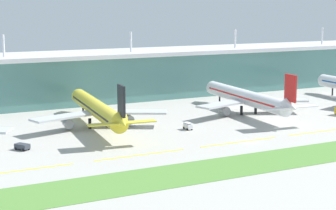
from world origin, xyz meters
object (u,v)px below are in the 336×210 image
object	(u,v)px
pushback_tug	(22,146)
airliner_far_middle	(247,98)
baggage_cart	(188,126)
airliner_near_middle	(98,109)

from	to	relation	value
pushback_tug	airliner_far_middle	bearing A→B (deg)	10.32
pushback_tug	baggage_cart	xyz separation A→B (m)	(57.37, 1.93, 0.16)
airliner_near_middle	airliner_far_middle	distance (m)	61.35
pushback_tug	airliner_near_middle	bearing A→B (deg)	32.68
airliner_far_middle	pushback_tug	size ratio (longest dim) A/B	13.63
baggage_cart	pushback_tug	bearing A→B (deg)	-178.07
pushback_tug	baggage_cart	world-z (taller)	baggage_cart
airliner_near_middle	baggage_cart	size ratio (longest dim) A/B	19.23
airliner_near_middle	airliner_far_middle	xyz separation A→B (m)	(61.27, -3.15, -0.00)
airliner_far_middle	pushback_tug	distance (m)	94.10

